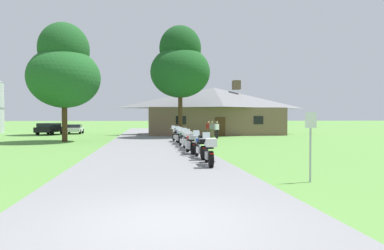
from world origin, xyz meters
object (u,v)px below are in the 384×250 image
(parked_black_suv_far_left, at_px, (50,128))
(parked_white_sedan_far_left, at_px, (74,129))
(motorcycle_blue_sixth_in_row, at_px, (179,137))
(bystander_white_shirt_by_tree, at_px, (217,129))
(tree_by_lodge_front, at_px, (180,65))
(tree_left_far, at_px, (64,71))
(motorcycle_green_fifth_in_row, at_px, (183,138))
(bystander_gray_shirt_near_lodge, at_px, (212,128))
(motorcycle_silver_nearest_to_camera, at_px, (209,151))
(motorcycle_silver_fourth_in_row, at_px, (187,141))
(motorcycle_white_farthest_in_row, at_px, (176,135))
(bystander_red_shirt_beside_signpost, at_px, (209,128))
(motorcycle_blue_second_in_row, at_px, (200,147))
(motorcycle_red_third_in_row, at_px, (191,143))
(metal_signpost_roadside, at_px, (311,138))
(tree_left_near, at_px, (64,69))

(parked_black_suv_far_left, height_order, parked_white_sedan_far_left, parked_black_suv_far_left)
(motorcycle_blue_sixth_in_row, distance_m, bystander_white_shirt_by_tree, 8.22)
(tree_by_lodge_front, relative_size, tree_left_far, 1.00)
(motorcycle_green_fifth_in_row, height_order, bystander_white_shirt_by_tree, bystander_white_shirt_by_tree)
(motorcycle_blue_sixth_in_row, height_order, bystander_gray_shirt_near_lodge, bystander_gray_shirt_near_lodge)
(motorcycle_silver_nearest_to_camera, distance_m, motorcycle_silver_fourth_in_row, 6.63)
(motorcycle_silver_fourth_in_row, distance_m, motorcycle_blue_sixth_in_row, 4.54)
(bystander_white_shirt_by_tree, relative_size, parked_black_suv_far_left, 0.35)
(motorcycle_green_fifth_in_row, height_order, tree_by_lodge_front, tree_by_lodge_front)
(motorcycle_blue_sixth_in_row, bearing_deg, parked_white_sedan_far_left, 119.27)
(motorcycle_silver_fourth_in_row, xyz_separation_m, motorcycle_white_farthest_in_row, (-0.06, 6.96, 0.01))
(motorcycle_silver_fourth_in_row, xyz_separation_m, bystander_white_shirt_by_tree, (4.36, 11.49, 0.34))
(bystander_gray_shirt_near_lodge, xyz_separation_m, bystander_red_shirt_beside_signpost, (-0.28, 0.30, -0.02))
(bystander_gray_shirt_near_lodge, bearing_deg, parked_black_suv_far_left, 177.11)
(motorcycle_blue_second_in_row, distance_m, motorcycle_red_third_in_row, 2.08)
(parked_white_sedan_far_left, bearing_deg, tree_by_lodge_front, -42.30)
(bystander_gray_shirt_near_lodge, bearing_deg, parked_white_sedan_far_left, 169.13)
(metal_signpost_roadside, bearing_deg, motorcycle_red_third_in_row, 107.83)
(parked_black_suv_far_left, bearing_deg, bystander_gray_shirt_near_lodge, -17.82)
(motorcycle_white_farthest_in_row, height_order, bystander_red_shirt_beside_signpost, bystander_red_shirt_beside_signpost)
(motorcycle_white_farthest_in_row, relative_size, metal_signpost_roadside, 0.97)
(bystander_red_shirt_beside_signpost, xyz_separation_m, tree_by_lodge_front, (-2.92, 0.14, 6.45))
(motorcycle_silver_fourth_in_row, height_order, tree_left_near, tree_left_near)
(motorcycle_green_fifth_in_row, bearing_deg, parked_white_sedan_far_left, 111.39)
(bystander_gray_shirt_near_lodge, bearing_deg, motorcycle_silver_fourth_in_row, -84.75)
(bystander_red_shirt_beside_signpost, bearing_deg, bystander_white_shirt_by_tree, -69.29)
(bystander_gray_shirt_near_lodge, bearing_deg, metal_signpost_roadside, -71.31)
(motorcycle_red_third_in_row, xyz_separation_m, tree_by_lodge_front, (1.11, 15.93, 6.77))
(motorcycle_blue_second_in_row, relative_size, tree_by_lodge_front, 0.18)
(tree_by_lodge_front, bearing_deg, bystander_red_shirt_beside_signpost, -2.70)
(motorcycle_blue_second_in_row, xyz_separation_m, motorcycle_white_farthest_in_row, (-0.14, 11.24, 0.00))
(bystander_red_shirt_beside_signpost, distance_m, bystander_white_shirt_by_tree, 2.13)
(motorcycle_red_third_in_row, height_order, motorcycle_white_farthest_in_row, same)
(parked_white_sedan_far_left, bearing_deg, motorcycle_blue_second_in_row, -71.04)
(bystander_red_shirt_beside_signpost, bearing_deg, motorcycle_silver_nearest_to_camera, -91.30)
(motorcycle_green_fifth_in_row, bearing_deg, motorcycle_red_third_in_row, -97.53)
(motorcycle_silver_nearest_to_camera, distance_m, parked_white_sedan_far_left, 32.53)
(motorcycle_red_third_in_row, distance_m, motorcycle_white_farthest_in_row, 9.17)
(motorcycle_blue_second_in_row, distance_m, tree_left_near, 17.03)
(motorcycle_blue_second_in_row, bearing_deg, bystander_white_shirt_by_tree, 71.80)
(motorcycle_silver_nearest_to_camera, distance_m, tree_by_lodge_front, 21.47)
(motorcycle_green_fifth_in_row, xyz_separation_m, bystander_white_shirt_by_tree, (4.37, 9.31, 0.33))
(motorcycle_silver_nearest_to_camera, relative_size, motorcycle_red_third_in_row, 1.00)
(motorcycle_red_third_in_row, bearing_deg, motorcycle_silver_fourth_in_row, 84.11)
(motorcycle_blue_sixth_in_row, bearing_deg, motorcycle_silver_fourth_in_row, -91.26)
(motorcycle_blue_second_in_row, xyz_separation_m, parked_black_suv_far_left, (-14.08, 26.39, 0.16))
(motorcycle_red_third_in_row, relative_size, motorcycle_silver_fourth_in_row, 1.00)
(metal_signpost_roadside, xyz_separation_m, tree_left_near, (-11.67, 19.14, 4.68))
(motorcycle_white_farthest_in_row, bearing_deg, motorcycle_red_third_in_row, -96.84)
(motorcycle_white_farthest_in_row, xyz_separation_m, parked_black_suv_far_left, (-13.94, 15.15, 0.16))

